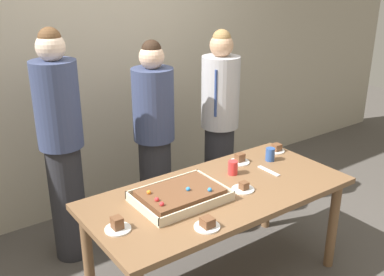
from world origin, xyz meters
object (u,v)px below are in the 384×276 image
Objects in this scene: plated_slice_near_right at (240,160)px; drink_cup_nearest at (270,154)px; plated_slice_center_front at (118,226)px; person_green_shirt_behind at (154,136)px; sheet_cake at (180,195)px; person_striped_tie_right at (62,146)px; party_table at (219,202)px; plated_slice_far_right at (243,188)px; plated_slice_near_left at (276,149)px; cake_server_utensil at (269,171)px; person_serving_front at (220,121)px; plated_slice_far_left at (207,224)px; drink_cup_middle at (233,168)px.

drink_cup_nearest is (0.21, -0.11, 0.03)m from plated_slice_near_right.
plated_slice_center_front is 0.09× the size of person_green_shirt_behind.
sheet_cake is 1.00m from person_striped_tie_right.
plated_slice_center_front is at bearing -177.33° from party_table.
plated_slice_near_right is at bearing 14.19° from plated_slice_center_front.
person_green_shirt_behind reaches higher than plated_slice_far_right.
plated_slice_near_left reaches higher than party_table.
cake_server_utensil is (0.48, 0.02, 0.09)m from party_table.
person_green_shirt_behind is (0.81, 0.94, 0.07)m from plated_slice_center_front.
plated_slice_far_right is 1.09m from person_serving_front.
party_table is 0.92m from person_green_shirt_behind.
plated_slice_near_right reaches higher than plated_slice_near_left.
plated_slice_far_left is at bearing -153.33° from plated_slice_near_left.
plated_slice_near_left is at bearing 27.71° from plated_slice_far_right.
plated_slice_far_right is at bearing -152.29° from plated_slice_near_left.
drink_cup_nearest is at bearing 2.59° from drink_cup_middle.
plated_slice_center_front is at bearing -165.81° from plated_slice_near_right.
person_striped_tie_right is (-0.84, 1.02, 0.16)m from plated_slice_far_right.
plated_slice_far_left is (-1.13, -0.57, 0.00)m from plated_slice_near_left.
cake_server_utensil is (1.24, 0.05, -0.02)m from plated_slice_center_front.
cake_server_utensil is at bearing 35.94° from person_serving_front.
drink_cup_middle is at bearing 153.55° from cake_server_utensil.
person_serving_front is at bearing 50.87° from party_table.
plated_slice_center_front is 1.01m from drink_cup_middle.
person_striped_tie_right reaches higher than cake_server_utensil.
drink_cup_middle is 0.06× the size of person_serving_front.
plated_slice_near_right is 0.45m from plated_slice_far_right.
drink_cup_nearest reaches higher than plated_slice_far_right.
person_striped_tie_right is (-0.71, 0.93, 0.27)m from party_table.
cake_server_utensil is 0.11× the size of person_striped_tie_right.
drink_cup_middle is 0.27m from cake_server_utensil.
plated_slice_far_right is at bearing -17.36° from sheet_cake.
person_striped_tie_right is (-1.18, 0.92, 0.18)m from cake_server_utensil.
party_table is 17.87× the size of drink_cup_middle.
plated_slice_near_right is 1.31m from person_striped_tie_right.
cake_server_utensil is (0.82, 0.33, -0.02)m from plated_slice_far_left.
person_green_shirt_behind is (0.33, 0.86, 0.06)m from sheet_cake.
person_serving_front is at bearing 64.59° from plated_slice_near_right.
party_table is 0.31m from sheet_cake.
drink_cup_middle is 0.06× the size of person_striped_tie_right.
plated_slice_near_right is at bearing 50.48° from person_green_shirt_behind.
plated_slice_far_right is 1.00m from person_green_shirt_behind.
sheet_cake reaches higher than plated_slice_near_left.
plated_slice_near_right is 0.09× the size of person_striped_tie_right.
plated_slice_far_right is 0.55m from drink_cup_nearest.
person_serving_front is at bearing 84.63° from drink_cup_nearest.
plated_slice_near_right is 0.25m from cake_server_utensil.
plated_slice_far_right is 0.09× the size of person_green_shirt_behind.
plated_slice_far_left is at bearing -98.88° from sheet_cake.
person_striped_tie_right is (0.05, 0.97, 0.15)m from plated_slice_center_front.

